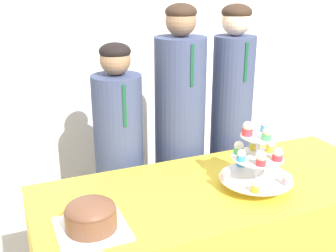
% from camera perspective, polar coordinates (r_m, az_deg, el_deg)
% --- Properties ---
extents(wall_back, '(9.00, 0.06, 2.70)m').
position_cam_1_polar(wall_back, '(2.94, -4.84, 12.87)').
color(wall_back, silver).
rests_on(wall_back, ground_plane).
extents(round_cake, '(0.27, 0.27, 0.13)m').
position_cam_1_polar(round_cake, '(1.67, -10.41, -11.90)').
color(round_cake, white).
rests_on(round_cake, table).
extents(cake_knife, '(0.21, 0.23, 0.01)m').
position_cam_1_polar(cake_knife, '(1.59, -10.44, -16.15)').
color(cake_knife, silver).
rests_on(cake_knife, table).
extents(cupcake_stand, '(0.34, 0.34, 0.32)m').
position_cam_1_polar(cupcake_stand, '(1.95, 11.92, -4.34)').
color(cupcake_stand, silver).
rests_on(cupcake_stand, table).
extents(student_0, '(0.27, 0.27, 1.37)m').
position_cam_1_polar(student_0, '(2.41, -6.53, -6.10)').
color(student_0, '#384266').
rests_on(student_0, ground_plane).
extents(student_1, '(0.29, 0.30, 1.56)m').
position_cam_1_polar(student_1, '(2.49, 1.59, -2.88)').
color(student_1, '#384266').
rests_on(student_1, ground_plane).
extents(student_2, '(0.25, 0.25, 1.55)m').
position_cam_1_polar(student_2, '(2.63, 8.42, -1.48)').
color(student_2, '#384266').
rests_on(student_2, ground_plane).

